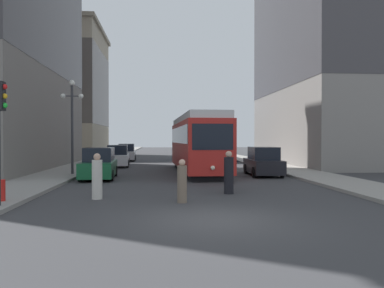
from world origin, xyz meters
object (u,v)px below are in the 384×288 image
object	(u,v)px
transit_bus	(210,142)
lamp_post_left_near	(72,113)
pedestrian_crossing_far	(229,174)
pedestrian_on_sidewalk	(182,182)
pedestrian_crossing_near	(97,178)
parked_car_left_mid	(127,153)
streetcar	(197,142)
parked_car_right_far	(263,162)
parked_car_left_near	(118,156)
parked_car_left_far	(99,164)
fire_hydrant	(1,190)

from	to	relation	value
transit_bus	lamp_post_left_near	world-z (taller)	lamp_post_left_near
pedestrian_crossing_far	pedestrian_on_sidewalk	xyz separation A→B (m)	(-2.11, -2.14, -0.11)
transit_bus	pedestrian_crossing_near	size ratio (longest dim) A/B	7.23
parked_car_left_mid	streetcar	bearing A→B (deg)	-70.60
pedestrian_crossing_far	transit_bus	bearing A→B (deg)	119.03
parked_car_right_far	lamp_post_left_near	xyz separation A→B (m)	(-12.03, 0.44, 3.13)
parked_car_left_near	parked_car_left_mid	world-z (taller)	same
transit_bus	parked_car_left_far	world-z (taller)	transit_bus
parked_car_left_far	parked_car_left_near	bearing A→B (deg)	87.87
parked_car_left_mid	lamp_post_left_near	size ratio (longest dim) A/B	0.83
parked_car_left_far	pedestrian_on_sidewalk	world-z (taller)	parked_car_left_far
streetcar	pedestrian_crossing_far	size ratio (longest dim) A/B	7.34
parked_car_left_mid	parked_car_right_far	bearing A→B (deg)	-62.98
parked_car_left_near	pedestrian_crossing_near	bearing A→B (deg)	-89.59
parked_car_left_mid	lamp_post_left_near	xyz separation A→B (m)	(-1.90, -17.62, 3.13)
parked_car_left_near	parked_car_left_far	bearing A→B (deg)	-93.14
pedestrian_crossing_near	pedestrian_crossing_far	distance (m)	5.43
parked_car_left_mid	parked_car_left_far	distance (m)	19.29
parked_car_left_far	pedestrian_crossing_far	bearing A→B (deg)	-48.84
parked_car_right_far	lamp_post_left_near	world-z (taller)	lamp_post_left_near
parked_car_right_far	pedestrian_crossing_near	distance (m)	12.82
parked_car_left_far	pedestrian_crossing_near	xyz separation A→B (m)	(1.13, -7.90, -0.02)
parked_car_right_far	parked_car_left_far	world-z (taller)	same
streetcar	pedestrian_crossing_near	bearing A→B (deg)	-114.87
parked_car_left_mid	pedestrian_on_sidewalk	size ratio (longest dim) A/B	3.06
parked_car_left_far	pedestrian_crossing_far	distance (m)	9.42
transit_bus	fire_hydrant	xyz separation A→B (m)	(-11.21, -29.50, -1.42)
lamp_post_left_near	parked_car_left_mid	bearing A→B (deg)	83.85
parked_car_left_mid	pedestrian_crossing_far	bearing A→B (deg)	-78.39
streetcar	pedestrian_crossing_near	distance (m)	12.84
pedestrian_crossing_near	parked_car_left_far	bearing A→B (deg)	47.42
parked_car_left_near	pedestrian_crossing_near	xyz separation A→B (m)	(1.13, -18.22, -0.02)
parked_car_left_near	lamp_post_left_near	bearing A→B (deg)	-105.52
parked_car_left_mid	parked_car_right_far	size ratio (longest dim) A/B	1.06
streetcar	parked_car_right_far	world-z (taller)	streetcar
lamp_post_left_near	parked_car_right_far	bearing A→B (deg)	-2.11
streetcar	parked_car_left_near	bearing A→B (deg)	131.66
parked_car_left_near	fire_hydrant	bearing A→B (deg)	-99.02
lamp_post_left_near	fire_hydrant	distance (m)	11.24
parked_car_right_far	pedestrian_crossing_near	size ratio (longest dim) A/B	2.58
pedestrian_crossing_far	parked_car_left_near	bearing A→B (deg)	145.42
parked_car_left_mid	pedestrian_on_sidewalk	distance (m)	28.62
parked_car_left_mid	parked_car_left_far	size ratio (longest dim) A/B	1.03
parked_car_left_near	pedestrian_crossing_near	distance (m)	18.26
parked_car_left_far	pedestrian_crossing_near	world-z (taller)	parked_car_left_far
parked_car_left_near	parked_car_left_mid	xyz separation A→B (m)	(0.00, 8.97, -0.00)
parked_car_left_near	parked_car_left_mid	bearing A→B (deg)	86.85
parked_car_left_near	pedestrian_on_sidewalk	distance (m)	19.80
transit_bus	parked_car_left_far	size ratio (longest dim) A/B	2.72
pedestrian_crossing_near	pedestrian_crossing_far	bearing A→B (deg)	-39.58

